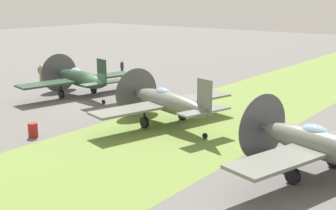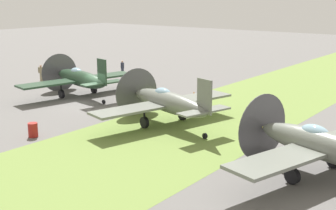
% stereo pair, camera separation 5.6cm
% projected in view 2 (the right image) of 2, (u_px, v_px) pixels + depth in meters
% --- Properties ---
extents(ground_plane, '(160.00, 160.00, 0.00)m').
position_uv_depth(ground_plane, '(87.00, 105.00, 36.24)').
color(ground_plane, '#605E5B').
extents(grass_verge, '(120.00, 11.00, 0.01)m').
position_uv_depth(grass_verge, '(190.00, 127.00, 30.12)').
color(grass_verge, olive).
rests_on(grass_verge, ground).
extents(airplane_lead, '(10.89, 8.69, 3.86)m').
position_uv_depth(airplane_lead, '(80.00, 78.00, 38.91)').
color(airplane_lead, '#233D28').
rests_on(airplane_lead, ground).
extents(airplane_wingman, '(11.02, 8.83, 3.91)m').
position_uv_depth(airplane_wingman, '(167.00, 102.00, 30.20)').
color(airplane_wingman, slate).
rests_on(airplane_wingman, ground).
extents(airplane_trail, '(11.21, 9.00, 3.98)m').
position_uv_depth(airplane_trail, '(323.00, 145.00, 21.31)').
color(airplane_trail, slate).
rests_on(airplane_trail, ground).
extents(ground_crew_chief, '(0.38, 0.58, 1.73)m').
position_uv_depth(ground_crew_chief, '(41.00, 73.00, 45.90)').
color(ground_crew_chief, '#847A5B').
rests_on(ground_crew_chief, ground).
extents(ground_crew_mechanic, '(0.61, 0.38, 1.73)m').
position_uv_depth(ground_crew_mechanic, '(122.00, 68.00, 48.91)').
color(ground_crew_mechanic, '#2D3342').
rests_on(ground_crew_mechanic, ground).
extents(fuel_drum, '(0.60, 0.60, 0.90)m').
position_uv_depth(fuel_drum, '(33.00, 130.00, 27.94)').
color(fuel_drum, maroon).
rests_on(fuel_drum, ground).
extents(runway_marker_cone, '(0.36, 0.36, 0.44)m').
position_uv_depth(runway_marker_cone, '(194.00, 94.00, 39.25)').
color(runway_marker_cone, orange).
rests_on(runway_marker_cone, ground).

